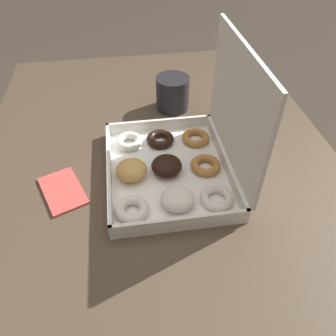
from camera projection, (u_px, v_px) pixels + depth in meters
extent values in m
plane|color=#42382D|center=(164.00, 300.00, 1.26)|extent=(8.00, 8.00, 0.00)
cube|color=#4C3D2D|center=(161.00, 171.00, 0.79)|extent=(1.23, 0.88, 0.03)
cylinder|color=#4C3D2D|center=(54.00, 149.00, 1.40)|extent=(0.06, 0.06, 0.68)
cylinder|color=#4C3D2D|center=(231.00, 132.00, 1.49)|extent=(0.06, 0.06, 0.68)
cube|color=white|center=(168.00, 172.00, 0.76)|extent=(0.33, 0.28, 0.01)
cube|color=white|center=(109.00, 172.00, 0.73)|extent=(0.33, 0.01, 0.03)
cube|color=white|center=(225.00, 160.00, 0.76)|extent=(0.33, 0.01, 0.03)
cube|color=white|center=(159.00, 125.00, 0.87)|extent=(0.01, 0.28, 0.03)
cube|color=white|center=(181.00, 223.00, 0.63)|extent=(0.01, 0.28, 0.03)
cube|color=white|center=(237.00, 107.00, 0.67)|extent=(0.33, 0.01, 0.26)
torus|color=white|center=(129.00, 141.00, 0.82)|extent=(0.07, 0.07, 0.02)
ellipsoid|color=tan|center=(131.00, 170.00, 0.73)|extent=(0.07, 0.07, 0.04)
torus|color=white|center=(132.00, 209.00, 0.66)|extent=(0.07, 0.07, 0.02)
torus|color=black|center=(160.00, 139.00, 0.83)|extent=(0.07, 0.07, 0.02)
ellipsoid|color=black|center=(167.00, 166.00, 0.75)|extent=(0.07, 0.07, 0.04)
ellipsoid|color=white|center=(177.00, 199.00, 0.67)|extent=(0.07, 0.07, 0.04)
torus|color=#B77A38|center=(196.00, 138.00, 0.84)|extent=(0.07, 0.07, 0.02)
torus|color=#B77A38|center=(205.00, 165.00, 0.76)|extent=(0.07, 0.07, 0.02)
torus|color=white|center=(217.00, 198.00, 0.69)|extent=(0.07, 0.07, 0.02)
cylinder|color=#232328|center=(173.00, 93.00, 0.93)|extent=(0.09, 0.09, 0.10)
cylinder|color=black|center=(173.00, 79.00, 0.90)|extent=(0.08, 0.08, 0.01)
cube|color=#CC4C47|center=(63.00, 191.00, 0.72)|extent=(0.15, 0.12, 0.01)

